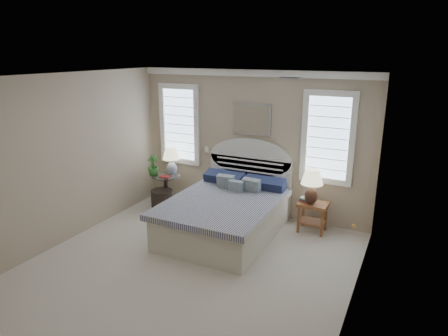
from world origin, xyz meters
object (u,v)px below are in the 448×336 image
floor_pot (162,200)px  lamp_right (312,183)px  bed (227,211)px  lamp_left (171,158)px  nightstand_right (313,210)px  side_table_left (166,187)px

floor_pot → lamp_right: lamp_right is taller
bed → floor_pot: (-1.62, 0.39, -0.19)m
lamp_left → floor_pot: bearing=-97.1°
bed → nightstand_right: 1.47m
bed → lamp_right: size_ratio=3.76×
floor_pot → lamp_left: (0.04, 0.32, 0.78)m
bed → lamp_left: bed is taller
side_table_left → lamp_right: size_ratio=1.04×
nightstand_right → lamp_left: lamp_left is taller
bed → lamp_left: bearing=155.8°
bed → lamp_right: (1.27, 0.63, 0.51)m
floor_pot → bed: bearing=-13.6°
nightstand_right → side_table_left: bearing=-178.1°
side_table_left → lamp_left: lamp_left is taller
nightstand_right → floor_pot: (-2.92, -0.30, -0.19)m
side_table_left → floor_pot: side_table_left is taller
bed → lamp_left: (-1.58, 0.71, 0.59)m
bed → side_table_left: (-1.65, 0.59, 0.00)m
nightstand_right → lamp_right: lamp_right is taller
bed → lamp_right: 1.51m
bed → floor_pot: bed is taller
floor_pot → lamp_left: size_ratio=0.76×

